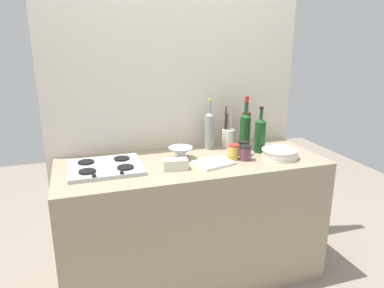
{
  "coord_description": "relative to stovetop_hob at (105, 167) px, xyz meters",
  "views": [
    {
      "loc": [
        -0.72,
        -2.2,
        1.72
      ],
      "look_at": [
        0.0,
        0.0,
        1.02
      ],
      "focal_mm": 33.84,
      "sensor_mm": 36.0,
      "label": 1
    }
  ],
  "objects": [
    {
      "name": "ground_plane",
      "position": [
        0.57,
        -0.02,
        -0.91
      ],
      "size": [
        6.0,
        6.0,
        0.0
      ],
      "primitive_type": "plane",
      "color": "gray",
      "rests_on": "ground"
    },
    {
      "name": "counter_block",
      "position": [
        0.57,
        -0.02,
        -0.46
      ],
      "size": [
        1.8,
        0.7,
        0.9
      ],
      "primitive_type": "cube",
      "color": "tan",
      "rests_on": "ground"
    },
    {
      "name": "backsplash_panel",
      "position": [
        0.57,
        0.36,
        0.16
      ],
      "size": [
        1.9,
        0.06,
        2.14
      ],
      "primitive_type": "cube",
      "color": "beige",
      "rests_on": "ground"
    },
    {
      "name": "stovetop_hob",
      "position": [
        0.0,
        0.0,
        0.0
      ],
      "size": [
        0.46,
        0.39,
        0.04
      ],
      "color": "#B2B2B7",
      "rests_on": "counter_block"
    },
    {
      "name": "plate_stack",
      "position": [
        1.17,
        -0.15,
        0.02
      ],
      "size": [
        0.25,
        0.25,
        0.06
      ],
      "color": "silver",
      "rests_on": "counter_block"
    },
    {
      "name": "wine_bottle_leftmost",
      "position": [
        1.03,
        0.11,
        0.13
      ],
      "size": [
        0.08,
        0.08,
        0.37
      ],
      "color": "#19471E",
      "rests_on": "counter_block"
    },
    {
      "name": "wine_bottle_mid_left",
      "position": [
        0.78,
        0.2,
        0.13
      ],
      "size": [
        0.07,
        0.07,
        0.38
      ],
      "color": "gray",
      "rests_on": "counter_block"
    },
    {
      "name": "wine_bottle_mid_right",
      "position": [
        1.1,
        0.01,
        0.12
      ],
      "size": [
        0.08,
        0.08,
        0.34
      ],
      "color": "#19471E",
      "rests_on": "counter_block"
    },
    {
      "name": "wine_bottle_rightmost",
      "position": [
        1.07,
        0.18,
        0.14
      ],
      "size": [
        0.06,
        0.06,
        0.38
      ],
      "color": "#472314",
      "rests_on": "counter_block"
    },
    {
      "name": "mixing_bowl",
      "position": [
        0.51,
        0.04,
        0.03
      ],
      "size": [
        0.17,
        0.17,
        0.08
      ],
      "color": "silver",
      "rests_on": "counter_block"
    },
    {
      "name": "butter_dish",
      "position": [
        0.42,
        -0.14,
        0.02
      ],
      "size": [
        0.16,
        0.1,
        0.07
      ],
      "primitive_type": "cube",
      "rotation": [
        0.0,
        0.0,
        -0.11
      ],
      "color": "silver",
      "rests_on": "counter_block"
    },
    {
      "name": "utensil_crock",
      "position": [
        0.94,
        0.2,
        0.06
      ],
      "size": [
        0.1,
        0.1,
        0.31
      ],
      "color": "silver",
      "rests_on": "counter_block"
    },
    {
      "name": "condiment_jar_front",
      "position": [
        0.92,
        -0.12,
        0.04
      ],
      "size": [
        0.08,
        0.08,
        0.1
      ],
      "color": "#66384C",
      "rests_on": "counter_block"
    },
    {
      "name": "condiment_jar_rear",
      "position": [
        0.96,
        -0.02,
        0.04
      ],
      "size": [
        0.08,
        0.08,
        0.1
      ],
      "color": "#66384C",
      "rests_on": "counter_block"
    },
    {
      "name": "condiment_jar_spare",
      "position": [
        0.86,
        -0.08,
        0.04
      ],
      "size": [
        0.07,
        0.07,
        0.11
      ],
      "color": "gold",
      "rests_on": "counter_block"
    },
    {
      "name": "cutting_board",
      "position": [
        0.69,
        -0.13,
        -0.0
      ],
      "size": [
        0.28,
        0.24,
        0.02
      ],
      "primitive_type": "cube",
      "rotation": [
        0.0,
        0.0,
        0.26
      ],
      "color": "silver",
      "rests_on": "counter_block"
    }
  ]
}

